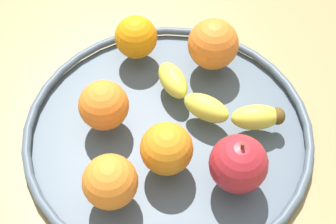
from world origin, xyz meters
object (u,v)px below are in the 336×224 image
Objects in this scene: orange_front_left at (104,105)px; apple at (238,164)px; orange_center at (167,149)px; orange_back_right at (109,181)px; orange_back_left at (136,37)px; fruit_bowl at (168,129)px; banana at (214,102)px; orange_front_right at (213,44)px.

apple is at bearing 4.71° from orange_front_left.
orange_center and orange_back_right have the same top height.
orange_front_left is at bearing -175.29° from apple.
orange_back_left is (-14.58, 14.07, -0.13)cm from orange_center.
orange_center is (3.07, -5.07, 4.22)cm from fruit_bowl.
apple is 1.20× the size of orange_back_right.
banana is 3.04× the size of orange_front_left.
orange_center is at bearing 66.07° from orange_back_right.
fruit_bowl is at bearing 168.61° from apple.
apple is 20.13cm from orange_front_right.
orange_back_right reaches higher than fruit_bowl.
fruit_bowl is 7.32cm from banana.
apple is 8.94cm from orange_center.
orange_center is 20.26cm from orange_back_left.
apple reaches higher than orange_back_right.
orange_back_left is at bearing 106.86° from orange_front_left.
banana is 18.73cm from orange_back_right.
apple reaches higher than orange_front_left.
orange_back_left reaches higher than banana.
orange_front_right reaches higher than fruit_bowl.
fruit_bowl is 5.91× the size of orange_front_left.
orange_front_right is (6.71, 17.38, 0.39)cm from orange_front_left.
orange_back_left reaches higher than fruit_bowl.
orange_front_left is 11.34cm from orange_back_right.
apple is at bearing -11.39° from fruit_bowl.
orange_front_right is (-0.89, 13.47, 4.64)cm from fruit_bowl.
apple reaches higher than orange_front_right.
orange_front_left is at bearing 173.79° from orange_center.
orange_front_right is (-12.47, 15.81, 0.14)cm from apple.
fruit_bowl is 5.96× the size of orange_center.
orange_front_right reaches higher than orange_back_right.
orange_center is 18.97cm from orange_front_right.
orange_front_right is at bearing 22.85° from orange_back_left.
orange_front_right is (-4.71, 7.80, 2.05)cm from banana.
orange_front_right is at bearing 68.90° from orange_front_left.
fruit_bowl is at bearing 27.25° from orange_front_left.
orange_front_right is 1.12× the size of orange_back_right.
orange_front_left is at bearing -142.23° from banana.
orange_front_right is at bearing 118.91° from banana.
orange_back_left is (-10.62, -4.48, -0.54)cm from orange_front_right.
orange_front_left is 0.90× the size of orange_front_right.
apple is 1.20× the size of orange_center.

